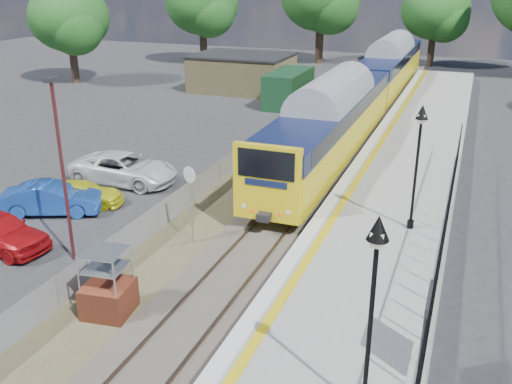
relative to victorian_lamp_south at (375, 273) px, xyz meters
The scene contains 17 objects.
ground 8.05m from the victorian_lamp_south, 143.97° to the left, with size 120.00×120.00×0.00m, color #2D2D30.
track_bed 15.50m from the victorian_lamp_south, 113.60° to the left, with size 5.90×80.00×0.29m.
platform 12.67m from the victorian_lamp_south, 96.18° to the left, with size 5.00×70.00×0.90m, color gray.
platform_edge 12.92m from the victorian_lamp_south, 105.65° to the left, with size 0.90×70.00×0.01m.
victorian_lamp_south is the anchor object (origin of this frame).
victorian_lamp_north 10.00m from the victorian_lamp_south, 91.15° to the left, with size 0.44×0.44×4.60m.
palisade_fence 6.79m from the victorian_lamp_south, 80.47° to the left, with size 0.12×26.00×2.00m.
wire_fence 19.07m from the victorian_lamp_south, 121.23° to the left, with size 0.06×52.00×1.20m.
outbuilding 38.94m from the victorian_lamp_south, 114.99° to the left, with size 10.80×10.10×3.12m.
tree_line 46.24m from the victorian_lamp_south, 95.09° to the left, with size 56.80×43.80×11.88m.
train 30.06m from the victorian_lamp_south, 100.57° to the left, with size 2.82×40.83×3.51m.
brick_plinth 9.05m from the victorian_lamp_south, 163.72° to the left, with size 1.50×1.50×2.17m.
speed_sign 11.28m from the victorian_lamp_south, 136.26° to the left, with size 0.59×0.24×3.08m.
carpark_lamp 12.42m from the victorian_lamp_south, 156.70° to the left, with size 0.25×0.50×6.56m.
car_blue 17.30m from the victorian_lamp_south, 151.60° to the left, with size 1.45×4.16×1.37m, color #1B47A5.
car_yellow 17.46m from the victorian_lamp_south, 146.98° to the left, with size 1.50×3.69×1.07m, color yellow.
car_white 19.14m from the victorian_lamp_south, 138.65° to the left, with size 2.45×5.30×1.47m, color silver.
Camera 1 is at (6.82, -13.88, 9.74)m, focal length 40.00 mm.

